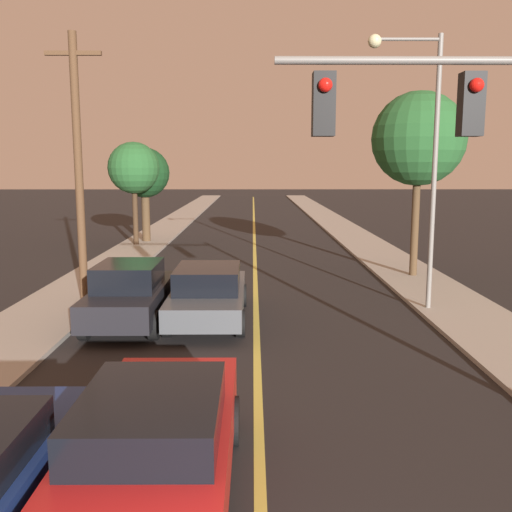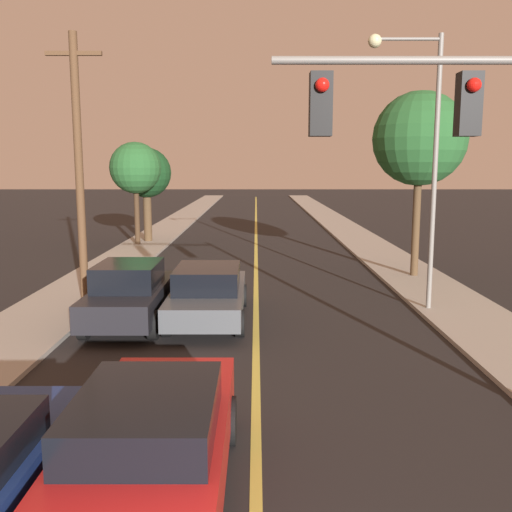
% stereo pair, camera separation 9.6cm
% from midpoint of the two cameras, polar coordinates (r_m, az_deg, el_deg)
% --- Properties ---
extents(road_surface, '(9.10, 80.00, 0.01)m').
position_cam_midpoint_polar(road_surface, '(39.31, -0.27, 2.99)').
color(road_surface, black).
rests_on(road_surface, ground).
extents(sidewalk_left, '(2.50, 80.00, 0.12)m').
position_cam_midpoint_polar(sidewalk_left, '(39.72, -8.68, 3.03)').
color(sidewalk_left, '#9E998E').
rests_on(sidewalk_left, ground).
extents(sidewalk_right, '(2.50, 80.00, 0.12)m').
position_cam_midpoint_polar(sidewalk_right, '(39.73, 8.14, 3.04)').
color(sidewalk_right, '#9E998E').
rests_on(sidewalk_right, ground).
extents(car_near_lane_front, '(1.96, 4.89, 1.50)m').
position_cam_midpoint_polar(car_near_lane_front, '(7.32, -10.50, -18.05)').
color(car_near_lane_front, red).
rests_on(car_near_lane_front, ground).
extents(car_near_lane_second, '(1.99, 4.88, 1.49)m').
position_cam_midpoint_polar(car_near_lane_second, '(15.26, -4.96, -3.69)').
color(car_near_lane_second, '#474C51').
rests_on(car_near_lane_second, ground).
extents(car_outer_lane_second, '(1.88, 4.47, 1.65)m').
position_cam_midpoint_polar(car_outer_lane_second, '(15.19, -12.63, -3.67)').
color(car_outer_lane_second, black).
rests_on(car_outer_lane_second, ground).
extents(traffic_signal_mast, '(4.82, 0.42, 5.71)m').
position_cam_midpoint_polar(traffic_signal_mast, '(9.09, 21.96, 9.12)').
color(traffic_signal_mast, slate).
rests_on(traffic_signal_mast, ground).
extents(streetlamp_right, '(2.00, 0.36, 7.45)m').
position_cam_midpoint_polar(streetlamp_right, '(16.41, 15.86, 11.40)').
color(streetlamp_right, slate).
rests_on(streetlamp_right, ground).
extents(utility_pole_left, '(1.60, 0.24, 7.72)m').
position_cam_midpoint_polar(utility_pole_left, '(17.51, -17.50, 8.71)').
color(utility_pole_left, '#513823').
rests_on(utility_pole_left, ground).
extents(tree_left_near, '(2.63, 2.63, 4.96)m').
position_cam_midpoint_polar(tree_left_near, '(31.04, -11.16, 8.07)').
color(tree_left_near, '#4C3823').
rests_on(tree_left_near, ground).
extents(tree_left_far, '(2.59, 2.59, 5.20)m').
position_cam_midpoint_polar(tree_left_far, '(29.76, -12.22, 8.56)').
color(tree_left_far, '#3D2B1C').
rests_on(tree_left_far, ground).
extents(tree_right_near, '(3.35, 3.35, 6.62)m').
position_cam_midpoint_polar(tree_right_near, '(21.52, 15.83, 11.16)').
color(tree_right_near, '#4C3823').
rests_on(tree_right_near, ground).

